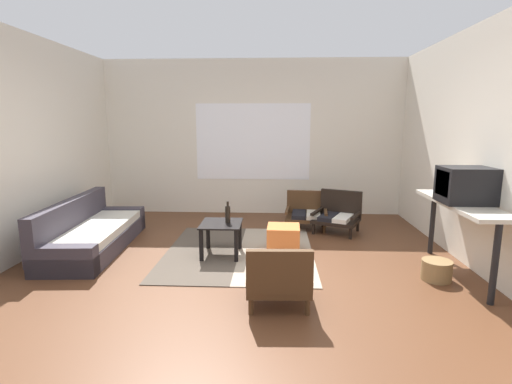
# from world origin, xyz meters

# --- Properties ---
(ground_plane) EXTENTS (7.80, 7.80, 0.00)m
(ground_plane) POSITION_xyz_m (0.00, 0.00, 0.00)
(ground_plane) COLOR #56331E
(far_wall_with_window) EXTENTS (5.60, 0.13, 2.70)m
(far_wall_with_window) POSITION_xyz_m (0.00, 3.06, 1.35)
(far_wall_with_window) COLOR silver
(far_wall_with_window) RESTS_ON ground
(side_wall_right) EXTENTS (0.12, 6.60, 2.70)m
(side_wall_right) POSITION_xyz_m (2.66, 0.30, 1.35)
(side_wall_right) COLOR silver
(side_wall_right) RESTS_ON ground
(area_rug) EXTENTS (1.84, 2.14, 0.01)m
(area_rug) POSITION_xyz_m (-0.05, 0.84, 0.01)
(area_rug) COLOR #4C4238
(area_rug) RESTS_ON ground
(couch) EXTENTS (0.86, 2.08, 0.65)m
(couch) POSITION_xyz_m (-1.98, 0.88, 0.21)
(couch) COLOR #38333D
(couch) RESTS_ON ground
(coffee_table) EXTENTS (0.49, 0.55, 0.41)m
(coffee_table) POSITION_xyz_m (-0.26, 0.72, 0.32)
(coffee_table) COLOR black
(coffee_table) RESTS_ON ground
(armchair_by_window) EXTENTS (0.68, 0.60, 0.55)m
(armchair_by_window) POSITION_xyz_m (0.89, 2.08, 0.25)
(armchair_by_window) COLOR #472D19
(armchair_by_window) RESTS_ON ground
(armchair_striped_foreground) EXTENTS (0.59, 0.56, 0.58)m
(armchair_striped_foreground) POSITION_xyz_m (0.43, -0.61, 0.26)
(armchair_striped_foreground) COLOR #472D19
(armchair_striped_foreground) RESTS_ON ground
(armchair_corner) EXTENTS (0.80, 0.75, 0.61)m
(armchair_corner) POSITION_xyz_m (1.34, 1.86, 0.28)
(armchair_corner) COLOR black
(armchair_corner) RESTS_ON ground
(ottoman_orange) EXTENTS (0.42, 0.42, 0.33)m
(ottoman_orange) POSITION_xyz_m (0.51, 0.89, 0.17)
(ottoman_orange) COLOR #D1662D
(ottoman_orange) RESTS_ON ground
(console_shelf) EXTENTS (0.42, 1.51, 0.80)m
(console_shelf) POSITION_xyz_m (2.36, 0.22, 0.71)
(console_shelf) COLOR beige
(console_shelf) RESTS_ON ground
(crt_television) EXTENTS (0.49, 0.41, 0.37)m
(crt_television) POSITION_xyz_m (2.35, 0.18, 0.99)
(crt_television) COLOR black
(crt_television) RESTS_ON console_shelf
(clay_vase) EXTENTS (0.18, 0.18, 0.33)m
(clay_vase) POSITION_xyz_m (2.36, 0.47, 0.94)
(clay_vase) COLOR #935B38
(clay_vase) RESTS_ON console_shelf
(glass_bottle) EXTENTS (0.06, 0.06, 0.27)m
(glass_bottle) POSITION_xyz_m (-0.18, 0.73, 0.52)
(glass_bottle) COLOR black
(glass_bottle) RESTS_ON coffee_table
(wicker_basket) EXTENTS (0.30, 0.30, 0.21)m
(wicker_basket) POSITION_xyz_m (2.09, 0.07, 0.11)
(wicker_basket) COLOR olive
(wicker_basket) RESTS_ON ground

